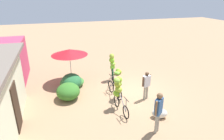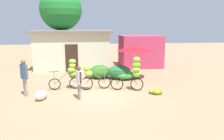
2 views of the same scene
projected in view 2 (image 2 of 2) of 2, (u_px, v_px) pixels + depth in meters
The scene contains 15 objects.
ground_plane at pixel (97, 95), 10.36m from camera, with size 60.00×60.00×0.00m, color #A27D5B.
building_low at pixel (73, 49), 16.88m from camera, with size 6.03×3.82×2.94m.
shop_pink at pixel (140, 51), 17.50m from camera, with size 3.20×2.80×2.52m, color #BD385B.
tree_behind_building at pixel (61, 10), 18.47m from camera, with size 3.63×3.63×6.49m.
hedge_bush_front_left at pixel (100, 72), 13.60m from camera, with size 1.38×1.23×0.84m, color #347026.
hedge_bush_front_right at pixel (119, 72), 13.45m from camera, with size 1.44×1.16×0.87m, color #276737.
hedge_bush_mid at pixel (124, 75), 13.48m from camera, with size 1.35×1.44×0.51m, color #3D7F35.
market_umbrella at pixel (135, 48), 13.17m from camera, with size 2.19×2.19×2.12m.
bicycle_leftmost at pixel (70, 72), 11.14m from camera, with size 1.67×0.44×1.60m.
bicycle_near_pile at pixel (91, 76), 11.02m from camera, with size 1.63×0.47×1.33m.
bicycle_center_loaded at pixel (134, 71), 10.84m from camera, with size 1.67×0.56×1.76m.
banana_pile_on_ground at pixel (156, 91), 10.45m from camera, with size 0.79×0.70×0.32m.
produce_sack at pixel (41, 95), 9.62m from camera, with size 0.70×0.44×0.44m, color silver.
person_vendor at pixel (79, 79), 9.55m from camera, with size 0.32×0.55×1.54m.
person_bystander at pixel (24, 74), 9.94m from camera, with size 0.40×0.47×1.77m.
Camera 2 is at (-0.44, -9.92, 3.29)m, focal length 34.16 mm.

